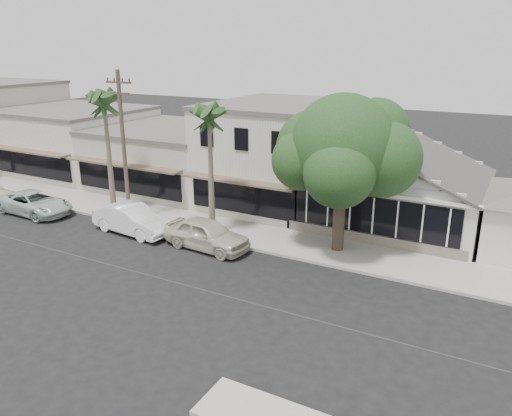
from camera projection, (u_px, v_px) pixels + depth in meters
The scene contains 13 objects.
ground at pixel (205, 290), 21.95m from camera, with size 140.00×140.00×0.00m, color black.
sidewalk_north at pixel (159, 216), 31.19m from camera, with size 90.00×3.50×0.15m, color #9E9991.
corner_shop at pixel (394, 182), 29.28m from camera, with size 10.40×8.60×5.10m.
row_building_near at pixel (279, 155), 33.57m from camera, with size 8.00×10.00×6.50m, color silver.
row_building_midnear at pixel (173, 158), 38.01m from camera, with size 10.00×10.00×4.20m, color beige.
row_building_midfar at pixel (74, 141), 42.65m from camera, with size 11.00×10.00×5.00m, color silver.
utility_pole at pixel (124, 145), 28.88m from camera, with size 1.80×0.24×9.00m.
car_0 at pixel (207, 234), 26.22m from camera, with size 1.93×4.80×1.64m, color beige.
car_1 at pixel (133, 219), 28.40m from camera, with size 1.75×5.02×1.65m, color white.
car_2 at pixel (35, 203), 31.68m from camera, with size 2.41×5.22×1.45m, color #B1BFB9.
shade_tree at pixel (343, 149), 24.63m from camera, with size 7.36×6.65×8.16m.
palm_east at pixel (209, 118), 26.09m from camera, with size 3.22×3.22×7.80m.
palm_mid at pixel (104, 102), 29.73m from camera, with size 3.20×3.20×8.21m.
Camera 1 is at (11.40, -16.26, 10.29)m, focal length 35.00 mm.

